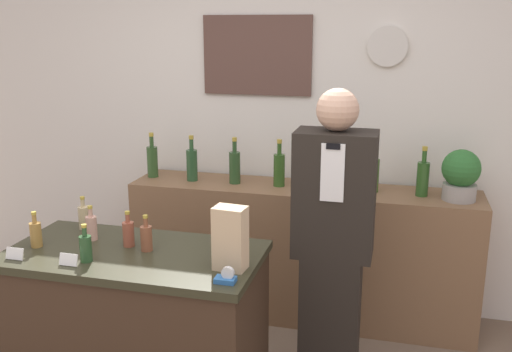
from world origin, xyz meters
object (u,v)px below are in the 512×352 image
(paper_bag, at_px, (230,238))
(tape_dispenser, at_px, (226,277))
(shopkeeper, at_px, (333,244))
(potted_plant, at_px, (461,174))

(paper_bag, distance_m, tape_dispenser, 0.19)
(tape_dispenser, bearing_deg, shopkeeper, 63.91)
(potted_plant, bearing_deg, shopkeeper, -134.57)
(paper_bag, bearing_deg, tape_dispenser, -80.39)
(potted_plant, relative_size, tape_dispenser, 3.53)
(tape_dispenser, bearing_deg, potted_plant, 53.90)
(paper_bag, height_order, tape_dispenser, paper_bag)
(potted_plant, height_order, paper_bag, potted_plant)
(shopkeeper, distance_m, potted_plant, 1.01)
(shopkeeper, height_order, potted_plant, shopkeeper)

